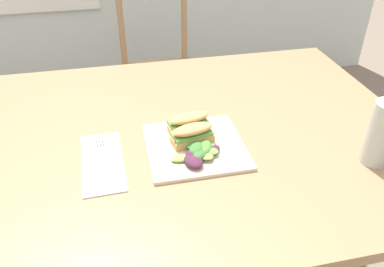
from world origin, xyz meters
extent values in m
cube|color=#997551|center=(-0.01, 0.16, 0.72)|extent=(1.42, 1.00, 0.03)
cube|color=#2D2D33|center=(0.63, 0.59, 0.35)|extent=(0.07, 0.07, 0.71)
cylinder|color=tan|center=(-0.08, 0.98, 0.21)|extent=(0.03, 0.03, 0.43)
cylinder|color=tan|center=(0.26, 0.98, 0.21)|extent=(0.03, 0.03, 0.43)
cylinder|color=tan|center=(-0.07, 1.32, 0.21)|extent=(0.03, 0.03, 0.43)
cylinder|color=tan|center=(0.27, 1.32, 0.21)|extent=(0.03, 0.03, 0.43)
cube|color=tan|center=(0.10, 1.15, 0.44)|extent=(0.40, 0.40, 0.02)
cylinder|color=tan|center=(-0.07, 1.33, 0.66)|extent=(0.03, 0.03, 0.42)
cylinder|color=tan|center=(0.27, 1.33, 0.66)|extent=(0.03, 0.03, 0.42)
cube|color=beige|center=(0.05, 0.08, 0.74)|extent=(0.26, 0.26, 0.01)
cube|color=tan|center=(0.04, 0.09, 0.76)|extent=(0.12, 0.07, 0.02)
cube|color=#6B9E47|center=(0.04, 0.10, 0.78)|extent=(0.11, 0.07, 0.01)
ellipsoid|color=tan|center=(0.04, 0.09, 0.79)|extent=(0.12, 0.07, 0.02)
cube|color=tan|center=(0.05, 0.15, 0.76)|extent=(0.12, 0.07, 0.02)
cube|color=#6B9E47|center=(0.04, 0.15, 0.78)|extent=(0.11, 0.07, 0.01)
ellipsoid|color=tan|center=(0.05, 0.15, 0.79)|extent=(0.12, 0.07, 0.02)
ellipsoid|color=#6B9E47|center=(0.08, 0.06, 0.75)|extent=(0.05, 0.06, 0.01)
ellipsoid|color=#4C2338|center=(0.09, 0.04, 0.76)|extent=(0.05, 0.05, 0.01)
ellipsoid|color=#4C2338|center=(0.03, 0.02, 0.76)|extent=(0.04, 0.05, 0.02)
ellipsoid|color=#518438|center=(0.04, 0.08, 0.76)|extent=(0.05, 0.06, 0.02)
ellipsoid|color=#602D47|center=(0.06, 0.09, 0.76)|extent=(0.07, 0.07, 0.02)
ellipsoid|color=#6B9E47|center=(0.08, 0.03, 0.76)|extent=(0.05, 0.04, 0.01)
ellipsoid|color=#3D7033|center=(0.05, 0.07, 0.77)|extent=(0.07, 0.06, 0.01)
ellipsoid|color=#3D7033|center=(0.04, 0.02, 0.76)|extent=(0.06, 0.07, 0.02)
ellipsoid|color=#84A84C|center=(0.00, 0.02, 0.76)|extent=(0.06, 0.03, 0.01)
ellipsoid|color=#84A84C|center=(0.06, 0.02, 0.76)|extent=(0.06, 0.06, 0.01)
ellipsoid|color=#84A84C|center=(0.07, 0.08, 0.76)|extent=(0.04, 0.04, 0.01)
ellipsoid|color=#3D7033|center=(0.04, 0.04, 0.77)|extent=(0.06, 0.06, 0.01)
ellipsoid|color=#518438|center=(0.07, 0.05, 0.76)|extent=(0.05, 0.07, 0.02)
ellipsoid|color=#4C2338|center=(0.03, 0.00, 0.76)|extent=(0.06, 0.07, 0.02)
ellipsoid|color=#6B9E47|center=(0.06, 0.06, 0.76)|extent=(0.04, 0.05, 0.01)
cube|color=silver|center=(-0.20, 0.07, 0.74)|extent=(0.11, 0.25, 0.00)
cube|color=silver|center=(-0.20, 0.05, 0.75)|extent=(0.02, 0.14, 0.00)
cube|color=silver|center=(-0.20, 0.14, 0.75)|extent=(0.03, 0.05, 0.00)
cube|color=#38383D|center=(-0.19, 0.15, 0.75)|extent=(0.00, 0.03, 0.00)
cube|color=#38383D|center=(-0.20, 0.15, 0.75)|extent=(0.00, 0.03, 0.00)
cube|color=#38383D|center=(-0.21, 0.15, 0.75)|extent=(0.00, 0.03, 0.00)
cylinder|color=#472819|center=(0.48, -0.07, 0.80)|extent=(0.06, 0.06, 0.12)
cylinder|color=#B2BCB7|center=(0.48, -0.07, 0.82)|extent=(0.07, 0.07, 0.17)
camera|label=1|loc=(-0.14, -0.75, 1.37)|focal=36.87mm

